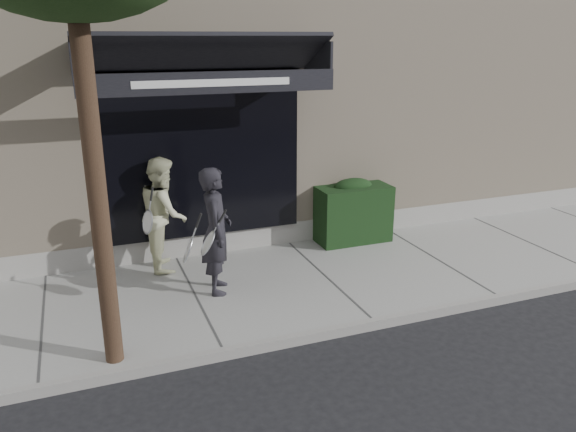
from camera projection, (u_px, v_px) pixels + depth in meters
name	position (u px, v px, depth m)	size (l,w,h in m)	color
ground	(324.00, 282.00, 8.65)	(80.00, 80.00, 0.00)	black
sidewalk	(324.00, 278.00, 8.64)	(20.00, 3.00, 0.12)	gray
curb	(374.00, 324.00, 7.25)	(20.00, 0.10, 0.14)	gray
building_facade	(232.00, 78.00, 12.22)	(14.30, 8.04, 5.64)	beige
hedge	(352.00, 211.00, 9.94)	(1.30, 0.70, 1.14)	black
pedestrian_front	(216.00, 231.00, 7.82)	(0.86, 0.94, 1.81)	black
pedestrian_back	(164.00, 213.00, 8.66)	(0.76, 0.94, 1.77)	beige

